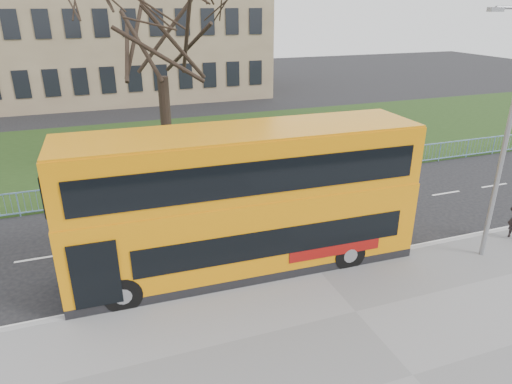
# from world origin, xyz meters

# --- Properties ---
(ground) EXTENTS (120.00, 120.00, 0.00)m
(ground) POSITION_xyz_m (0.00, 0.00, 0.00)
(ground) COLOR black
(ground) RESTS_ON ground
(pavement) EXTENTS (80.00, 10.50, 0.12)m
(pavement) POSITION_xyz_m (0.00, -6.75, 0.06)
(pavement) COLOR slate
(pavement) RESTS_ON ground
(kerb) EXTENTS (80.00, 0.20, 0.14)m
(kerb) POSITION_xyz_m (0.00, -1.55, 0.07)
(kerb) COLOR #959597
(kerb) RESTS_ON ground
(grass_verge) EXTENTS (80.00, 15.40, 0.08)m
(grass_verge) POSITION_xyz_m (0.00, 14.30, 0.04)
(grass_verge) COLOR #1D3312
(grass_verge) RESTS_ON ground
(guard_railing) EXTENTS (40.00, 0.12, 1.10)m
(guard_railing) POSITION_xyz_m (0.00, 6.60, 0.55)
(guard_railing) COLOR #79A6D7
(guard_railing) RESTS_ON ground
(bare_tree) EXTENTS (8.33, 8.33, 11.90)m
(bare_tree) POSITION_xyz_m (-3.00, 10.00, 6.03)
(bare_tree) COLOR black
(bare_tree) RESTS_ON grass_verge
(civic_building) EXTENTS (30.00, 15.00, 14.00)m
(civic_building) POSITION_xyz_m (-5.00, 35.00, 7.00)
(civic_building) COLOR #846D53
(civic_building) RESTS_ON ground
(yellow_bus) EXTENTS (11.54, 3.04, 4.81)m
(yellow_bus) POSITION_xyz_m (-2.22, -0.50, 2.58)
(yellow_bus) COLOR orange
(yellow_bus) RESTS_ON ground
(street_lamp) EXTENTS (1.75, 0.19, 8.28)m
(street_lamp) POSITION_xyz_m (5.89, -2.76, 4.66)
(street_lamp) COLOR gray
(street_lamp) RESTS_ON pavement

